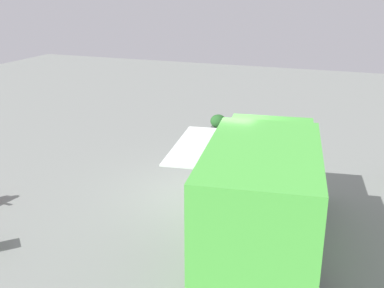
% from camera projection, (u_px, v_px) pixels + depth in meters
% --- Properties ---
extents(ground_plane, '(40.00, 40.00, 0.00)m').
position_uv_depth(ground_plane, '(210.00, 194.00, 12.06)').
color(ground_plane, gray).
extents(food_truck, '(5.57, 3.04, 2.37)m').
position_uv_depth(food_truck, '(263.00, 194.00, 9.38)').
color(food_truck, green).
rests_on(food_truck, ground_plane).
extents(planter_flowering_near, '(0.47, 0.47, 0.71)m').
position_uv_depth(planter_flowering_near, '(267.00, 137.00, 15.31)').
color(planter_flowering_near, silver).
rests_on(planter_flowering_near, ground_plane).
extents(planter_flowering_far, '(0.56, 0.56, 0.73)m').
position_uv_depth(planter_flowering_far, '(218.00, 124.00, 16.76)').
color(planter_flowering_far, '#4D5651').
rests_on(planter_flowering_far, ground_plane).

